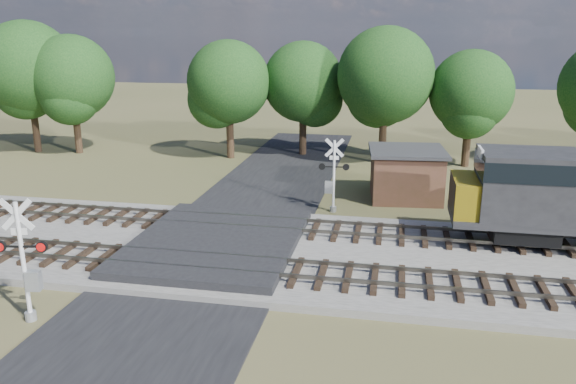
# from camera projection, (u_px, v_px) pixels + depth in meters

# --- Properties ---
(ground) EXTENTS (160.00, 160.00, 0.00)m
(ground) POSITION_uv_depth(u_px,v_px,m) (213.00, 255.00, 24.29)
(ground) COLOR #464A27
(ground) RESTS_ON ground
(ballast_bed) EXTENTS (140.00, 10.00, 0.30)m
(ballast_bed) POSITION_uv_depth(u_px,v_px,m) (451.00, 264.00, 22.89)
(ballast_bed) COLOR gray
(ballast_bed) RESTS_ON ground
(road) EXTENTS (7.00, 60.00, 0.08)m
(road) POSITION_uv_depth(u_px,v_px,m) (213.00, 254.00, 24.28)
(road) COLOR black
(road) RESTS_ON ground
(crossing_panel) EXTENTS (7.00, 9.00, 0.62)m
(crossing_panel) POSITION_uv_depth(u_px,v_px,m) (217.00, 244.00, 24.68)
(crossing_panel) COLOR #262628
(crossing_panel) RESTS_ON ground
(track_near) EXTENTS (140.00, 2.60, 0.33)m
(track_near) POSITION_uv_depth(u_px,v_px,m) (274.00, 270.00, 21.72)
(track_near) COLOR black
(track_near) RESTS_ON ballast_bed
(track_far) EXTENTS (140.00, 2.60, 0.33)m
(track_far) POSITION_uv_depth(u_px,v_px,m) (297.00, 227.00, 26.44)
(track_far) COLOR black
(track_far) RESTS_ON ballast_bed
(crossing_signal_near) EXTENTS (1.71, 0.44, 4.26)m
(crossing_signal_near) POSITION_uv_depth(u_px,v_px,m) (27.00, 271.00, 18.27)
(crossing_signal_near) COLOR silver
(crossing_signal_near) RESTS_ON ground
(crossing_signal_far) EXTENTS (1.61, 0.36, 4.00)m
(crossing_signal_far) POSITION_uv_depth(u_px,v_px,m) (332.00, 182.00, 29.66)
(crossing_signal_far) COLOR silver
(crossing_signal_far) RESTS_ON ground
(equipment_shed) EXTENTS (4.61, 4.61, 2.89)m
(equipment_shed) POSITION_uv_depth(u_px,v_px,m) (406.00, 173.00, 32.21)
(equipment_shed) COLOR #4E3321
(equipment_shed) RESTS_ON ground
(treeline) EXTENTS (83.05, 11.27, 11.64)m
(treeline) POSITION_uv_depth(u_px,v_px,m) (352.00, 75.00, 40.30)
(treeline) COLOR black
(treeline) RESTS_ON ground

